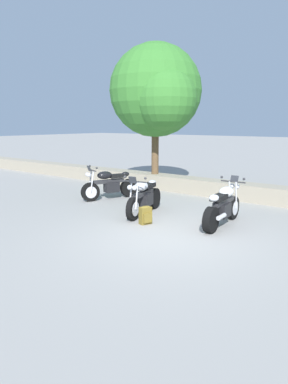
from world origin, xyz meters
name	(u,v)px	position (x,y,z in m)	size (l,w,h in m)	color
ground_plane	(169,237)	(0.00, 0.00, 0.00)	(120.00, 120.00, 0.00)	gray
stone_wall	(248,192)	(0.00, 4.80, 0.28)	(36.00, 0.80, 0.55)	gray
motorcycle_black_near_left	(110,185)	(-3.80, 2.14, 0.49)	(1.03, 1.96, 1.18)	black
motorcycle_silver_centre	(144,197)	(-1.67, 1.25, 0.49)	(0.83, 2.04, 1.18)	black
motorcycle_white_far_right	(223,206)	(0.57, 1.58, 0.49)	(0.67, 2.07, 1.18)	black
rider_backpack	(146,215)	(-1.05, 0.49, 0.24)	(0.32, 0.34, 0.47)	brown
leafy_tree_far_left	(157,92)	(-3.65, 4.71, 3.66)	(3.67, 3.49, 4.94)	brown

